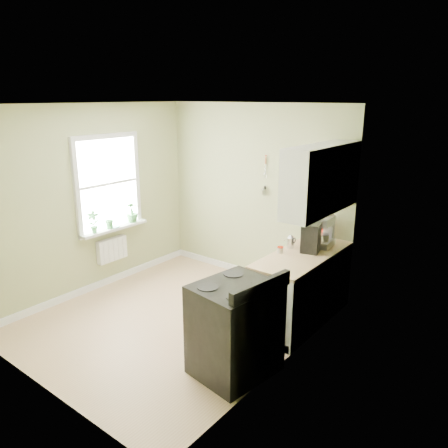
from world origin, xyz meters
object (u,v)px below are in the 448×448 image
Objects in this scene: stove at (235,328)px; coffee_maker at (311,238)px; kettle at (290,241)px; stand_mixer at (325,232)px.

stove is 3.01× the size of coffee_maker.
coffee_maker reaches higher than stove.
coffee_maker is (0.04, 1.51, 0.59)m from stove.
kettle is 0.29m from coffee_maker.
kettle is at bearing 98.68° from stove.
coffee_maker is (-0.04, -0.32, -0.01)m from stand_mixer.
stove reaches higher than kettle.
stove is 1.59m from kettle.
coffee_maker is at bearing 88.33° from stove.
kettle is (-0.23, 1.50, 0.50)m from stove.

